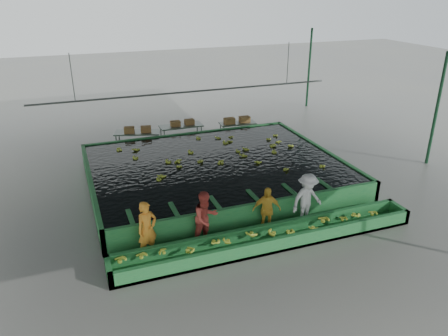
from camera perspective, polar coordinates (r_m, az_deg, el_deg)
name	(u,v)px	position (r m, az deg, el deg)	size (l,w,h in m)	color
ground	(229,197)	(16.86, 0.60, -3.75)	(80.00, 80.00, 0.00)	slate
shed_roof	(229,66)	(15.27, 0.68, 13.24)	(20.00, 22.00, 0.04)	slate
shed_posts	(229,135)	(15.89, 0.63, 4.32)	(20.00, 22.00, 5.00)	#164024
flotation_tank	(215,171)	(17.94, -1.12, -0.44)	(10.00, 8.00, 0.90)	#236E33
tank_water	(215,162)	(17.78, -1.13, 0.74)	(9.70, 7.70, 0.00)	black
sorting_trough	(270,238)	(13.87, 6.02, -9.10)	(10.00, 1.00, 0.50)	#236E33
cableway_rail	(190,92)	(20.32, -4.52, 9.89)	(0.08, 0.08, 14.00)	#59605B
rail_hanger_left	(72,78)	(19.37, -19.23, 11.09)	(0.04, 0.04, 2.00)	#59605B
rail_hanger_right	(288,63)	(22.00, 8.34, 13.40)	(0.04, 0.04, 2.00)	#59605B
worker_a	(147,229)	(13.20, -10.00, -7.91)	(0.65, 0.43, 1.77)	orange
worker_b	(206,218)	(13.56, -2.41, -6.60)	(0.87, 0.68, 1.79)	#B33D33
worker_c	(267,210)	(14.30, 5.58, -5.46)	(0.94, 0.39, 1.60)	gold
worker_d	(307,199)	(14.91, 10.80, -4.03)	(1.19, 0.68, 1.83)	silver
packing_table_left	(138,141)	(21.67, -11.16, 3.44)	(2.15, 0.86, 0.98)	#59605B
packing_table_mid	(181,134)	(22.36, -5.60, 4.39)	(2.14, 0.86, 0.97)	#59605B
packing_table_right	(238,131)	(23.06, 1.79, 4.92)	(1.88, 0.75, 0.85)	#59605B
box_stack_left	(138,132)	(21.44, -11.19, 4.61)	(1.28, 0.35, 0.27)	brown
box_stack_mid	(183,125)	(22.22, -5.44, 5.60)	(1.20, 0.33, 0.26)	brown
box_stack_right	(237,123)	(22.92, 1.71, 5.92)	(1.39, 0.38, 0.30)	brown
floating_bananas	(209,156)	(18.49, -1.96, 1.62)	(8.71, 5.94, 0.12)	#A1B62E
trough_bananas	(270,234)	(13.79, 6.05, -8.57)	(9.03, 0.60, 0.12)	#A1B62E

